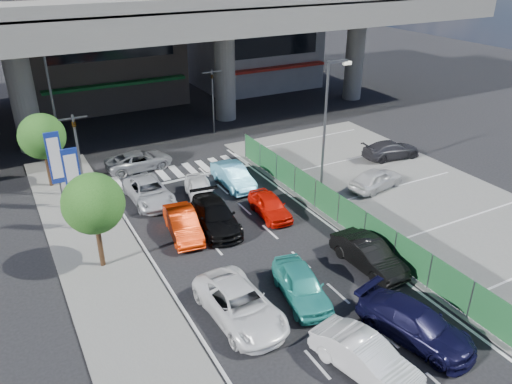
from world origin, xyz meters
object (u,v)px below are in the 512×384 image
minivan_navy_back (415,324)px  crossing_wagon_silver (139,161)px  tree_near (93,204)px  hatch_white_back_mid (366,357)px  sedan_white_mid_left (240,305)px  tree_far (42,136)px  sedan_black_mid (215,216)px  parked_sedan_dgrey (391,150)px  street_lamp_left (54,97)px  street_lamp_right (328,116)px  wagon_silver_front_left (149,192)px  taxi_orange_left (183,224)px  sedan_white_front_mid (200,190)px  hatch_black_mid_right (369,255)px  traffic_light_left (76,136)px  taxi_orange_right (270,206)px  traffic_light_right (212,85)px  taxi_teal_mid (301,285)px  traffic_cone (306,189)px  parked_sedan_white (376,179)px  kei_truck_front_right (233,176)px  signboard_far (56,160)px  signboard_near (73,179)px

minivan_navy_back → crossing_wagon_silver: 21.71m
tree_near → hatch_white_back_mid: bearing=-59.0°
sedan_white_mid_left → crossing_wagon_silver: size_ratio=1.10×
tree_far → sedan_black_mid: (7.08, -9.59, -2.70)m
parked_sedan_dgrey → street_lamp_left: bearing=71.3°
street_lamp_right → tree_near: street_lamp_right is taller
wagon_silver_front_left → taxi_orange_left: bearing=-86.3°
sedan_white_front_mid → parked_sedan_dgrey: sedan_white_front_mid is taller
wagon_silver_front_left → sedan_white_mid_left: bearing=-90.8°
sedan_white_mid_left → hatch_black_mid_right: same height
traffic_light_left → parked_sedan_dgrey: bearing=-11.3°
sedan_white_mid_left → taxi_orange_right: bearing=49.7°
hatch_white_back_mid → sedan_black_mid: size_ratio=0.88×
traffic_light_right → taxi_orange_left: traffic_light_right is taller
street_lamp_left → hatch_white_back_mid: 26.11m
taxi_teal_mid → crossing_wagon_silver: bearing=108.1°
tree_near → sedan_black_mid: size_ratio=1.01×
hatch_white_back_mid → sedan_white_front_mid: (0.17, 15.42, -0.03)m
hatch_white_back_mid → taxi_teal_mid: 4.63m
sedan_black_mid → wagon_silver_front_left: 5.18m
hatch_white_back_mid → traffic_cone: bearing=50.8°
taxi_orange_left → wagon_silver_front_left: (-0.38, 4.66, -0.02)m
minivan_navy_back → parked_sedan_white: size_ratio=1.23×
taxi_orange_left → parked_sedan_dgrey: (16.97, 2.93, 0.01)m
hatch_black_mid_right → kei_truck_front_right: 11.26m
tree_near → traffic_light_right: bearing=50.2°
signboard_far → hatch_white_back_mid: 19.63m
street_lamp_left → tree_far: street_lamp_left is taller
hatch_white_back_mid → sedan_white_mid_left: bearing=104.9°
street_lamp_right → signboard_far: bearing=161.3°
traffic_light_right → crossing_wagon_silver: bearing=-149.8°
signboard_near → hatch_black_mid_right: signboard_near is taller
tree_near → taxi_orange_right: bearing=3.8°
wagon_silver_front_left → sedan_white_front_mid: size_ratio=1.20×
kei_truck_front_right → traffic_cone: kei_truck_front_right is taller
street_lamp_left → sedan_white_mid_left: size_ratio=1.61×
taxi_orange_right → traffic_cone: bearing=25.5°
tree_near → sedan_black_mid: 6.90m
taxi_orange_left → taxi_orange_right: taxi_orange_left is taller
wagon_silver_front_left → crossing_wagon_silver: 5.11m
tree_near → traffic_cone: 13.23m
traffic_light_left → tree_far: (-1.60, 2.50, -0.55)m
minivan_navy_back → hatch_black_mid_right: (1.58, 4.61, 0.00)m
traffic_light_right → hatch_white_back_mid: size_ratio=1.24×
street_lamp_left → parked_sedan_dgrey: size_ratio=1.87×
minivan_navy_back → traffic_cone: 12.90m
crossing_wagon_silver → hatch_white_back_mid: bearing=-178.0°
sedan_white_mid_left → parked_sedan_dgrey: (17.32, 10.26, -0.01)m
street_lamp_left → hatch_white_back_mid: street_lamp_left is taller
sedan_white_front_mid → taxi_teal_mid: bearing=-76.6°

